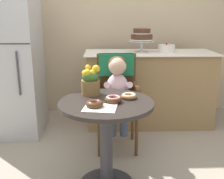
{
  "coord_description": "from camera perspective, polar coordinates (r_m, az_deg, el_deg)",
  "views": [
    {
      "loc": [
        -0.03,
        -1.96,
        1.37
      ],
      "look_at": [
        0.05,
        0.15,
        0.77
      ],
      "focal_mm": 44.14,
      "sensor_mm": 36.0,
      "label": 1
    }
  ],
  "objects": [
    {
      "name": "back_wall",
      "position": [
        3.81,
        -1.73,
        15.57
      ],
      "size": [
        4.8,
        0.1,
        2.7
      ],
      "primitive_type": "cube",
      "color": "#C1AD8E",
      "rests_on": "ground"
    },
    {
      "name": "cafe_table",
      "position": [
        2.14,
        -1.21,
        -7.88
      ],
      "size": [
        0.72,
        0.72,
        0.72
      ],
      "color": "#282321",
      "rests_on": "ground"
    },
    {
      "name": "wicker_chair",
      "position": [
        2.8,
        0.96,
        0.78
      ],
      "size": [
        0.42,
        0.45,
        0.95
      ],
      "rotation": [
        0.0,
        0.0,
        0.01
      ],
      "color": "brown",
      "rests_on": "ground"
    },
    {
      "name": "seated_child",
      "position": [
        2.64,
        1.14,
        0.69
      ],
      "size": [
        0.27,
        0.32,
        0.73
      ],
      "color": "silver",
      "rests_on": "ground"
    },
    {
      "name": "paper_napkin",
      "position": [
        1.92,
        -2.49,
        -3.82
      ],
      "size": [
        0.25,
        0.22,
        0.0
      ],
      "primitive_type": "cube",
      "rotation": [
        0.0,
        0.0,
        -0.16
      ],
      "color": "white",
      "rests_on": "cafe_table"
    },
    {
      "name": "donut_front",
      "position": [
        2.13,
        3.51,
        -1.3
      ],
      "size": [
        0.12,
        0.12,
        0.04
      ],
      "color": "#AD7542",
      "rests_on": "cafe_table"
    },
    {
      "name": "donut_mid",
      "position": [
        2.04,
        0.26,
        -1.97
      ],
      "size": [
        0.13,
        0.13,
        0.05
      ],
      "color": "#4C2D19",
      "rests_on": "cafe_table"
    },
    {
      "name": "donut_side",
      "position": [
        1.94,
        -3.61,
        -2.93
      ],
      "size": [
        0.13,
        0.13,
        0.05
      ],
      "color": "#4C2D19",
      "rests_on": "cafe_table"
    },
    {
      "name": "flower_vase",
      "position": [
        2.21,
        -4.47,
        1.84
      ],
      "size": [
        0.15,
        0.15,
        0.24
      ],
      "color": "brown",
      "rests_on": "cafe_table"
    },
    {
      "name": "display_counter",
      "position": [
        3.43,
        7.68,
        0.26
      ],
      "size": [
        1.56,
        0.62,
        0.9
      ],
      "color": "#93754C",
      "rests_on": "ground"
    },
    {
      "name": "tiered_cake_stand",
      "position": [
        3.3,
        6.16,
        10.86
      ],
      "size": [
        0.3,
        0.3,
        0.28
      ],
      "color": "silver",
      "rests_on": "display_counter"
    },
    {
      "name": "round_layer_cake",
      "position": [
        3.37,
        11.19,
        8.34
      ],
      "size": [
        0.2,
        0.2,
        0.11
      ],
      "color": "white",
      "rests_on": "display_counter"
    },
    {
      "name": "refrigerator",
      "position": [
        3.26,
        -20.42,
        5.73
      ],
      "size": [
        0.64,
        0.63,
        1.7
      ],
      "color": "#B7BABF",
      "rests_on": "ground"
    }
  ]
}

